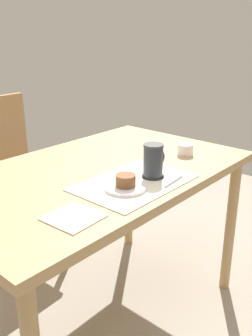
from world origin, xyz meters
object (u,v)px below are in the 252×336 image
object	(u,v)px
dining_table	(98,187)
sugar_bowl	(185,149)
pastry	(126,180)
wooden_chair	(12,176)
coffee_mug	(154,160)
pastry_plate	(126,187)

from	to	relation	value
dining_table	sugar_bowl	world-z (taller)	sugar_bowl
dining_table	pastry	size ratio (longest dim) A/B	18.05
dining_table	sugar_bowl	bearing A→B (deg)	-23.04
wooden_chair	coffee_mug	xyz separation A→B (m)	(0.02, -0.97, 0.31)
dining_table	wooden_chair	bearing A→B (deg)	85.68
wooden_chair	pastry	bearing A→B (deg)	79.18
coffee_mug	pastry_plate	bearing A→B (deg)	179.77
pastry_plate	coffee_mug	world-z (taller)	coffee_mug
dining_table	wooden_chair	xyz separation A→B (m)	(0.06, 0.75, -0.16)
pastry_plate	coffee_mug	xyz separation A→B (m)	(0.16, -0.00, 0.06)
dining_table	pastry_plate	size ratio (longest dim) A/B	8.57
pastry_plate	pastry	xyz separation A→B (m)	(0.00, 0.00, 0.03)
wooden_chair	sugar_bowl	distance (m)	1.01
pastry	sugar_bowl	size ratio (longest dim) A/B	1.01
pastry_plate	sugar_bowl	xyz separation A→B (m)	(0.48, 0.06, 0.02)
sugar_bowl	pastry_plate	bearing A→B (deg)	-172.89
pastry_plate	pastry	bearing A→B (deg)	0.00
coffee_mug	dining_table	bearing A→B (deg)	108.46
wooden_chair	sugar_bowl	world-z (taller)	wooden_chair
pastry	coffee_mug	xyz separation A→B (m)	(0.16, -0.00, 0.03)
dining_table	wooden_chair	size ratio (longest dim) A/B	1.37
pastry	coffee_mug	world-z (taller)	coffee_mug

